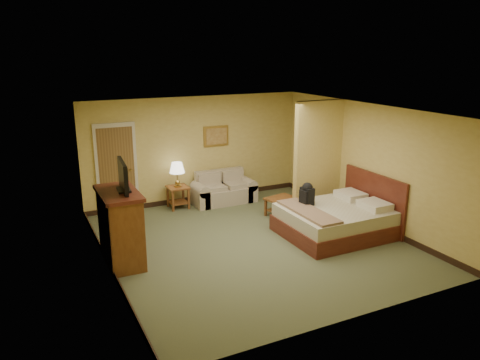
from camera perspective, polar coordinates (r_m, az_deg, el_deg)
floor at (r=9.29m, az=1.47°, el=-7.66°), size 6.00×6.00×0.00m
ceiling at (r=8.60m, az=1.59°, el=8.45°), size 6.00×6.00×0.00m
back_wall at (r=11.53m, az=-5.40°, el=3.69°), size 5.50×0.02×2.60m
left_wall at (r=8.02m, az=-16.19°, el=-2.24°), size 0.02×6.00×2.60m
right_wall at (r=10.39m, az=15.11°, el=1.87°), size 0.02×6.00×2.60m
partition at (r=10.72m, az=9.46°, el=2.63°), size 1.20×0.15×2.60m
door at (r=11.04m, az=-14.80°, el=1.26°), size 0.94×0.16×2.10m
baseboard at (r=11.84m, az=-5.23°, el=-2.20°), size 5.50×0.02×0.12m
loveseat at (r=11.60m, az=-2.04°, el=-1.51°), size 1.55×0.72×0.79m
side_table at (r=11.25m, az=-7.57°, el=-1.69°), size 0.48×0.48×0.53m
table_lamp at (r=11.08m, az=-7.68°, el=1.41°), size 0.36×0.36×0.59m
coffee_table at (r=10.63m, az=5.33°, el=-2.90°), size 0.79×0.79×0.43m
wall_picture at (r=11.64m, az=-2.92°, el=5.36°), size 0.66×0.04×0.51m
dresser at (r=8.50m, az=-14.35°, el=-5.59°), size 0.65×1.24×1.33m
tv at (r=8.24m, az=-14.09°, el=0.38°), size 0.25×0.86×0.53m
bed at (r=9.82m, az=11.94°, el=-4.68°), size 2.15×1.83×1.18m
backpack at (r=9.70m, az=8.19°, el=-1.59°), size 0.22×0.30×0.47m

